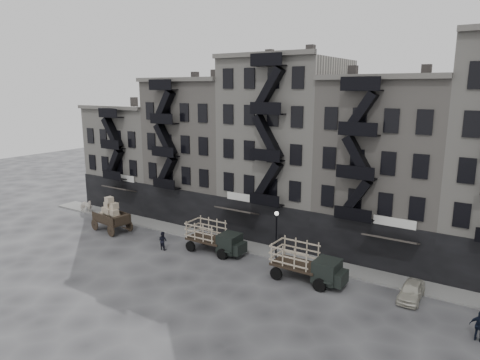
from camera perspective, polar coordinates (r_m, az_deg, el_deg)
The scene contains 15 objects.
ground at distance 36.74m, azimuth -1.38°, elevation -10.86°, with size 140.00×140.00×0.00m, color #38383A.
sidewalk at distance 39.63m, azimuth 1.74°, elevation -8.98°, with size 55.00×2.50×0.15m, color slate.
building_west at distance 55.01m, azimuth -12.84°, elevation 3.13°, with size 10.00×11.35×13.20m.
building_midwest at distance 48.14m, azimuth -4.59°, elevation 3.94°, with size 10.00×11.35×16.20m.
building_center at distance 42.66m, azimuth 6.09°, elevation 4.20°, with size 10.00×11.35×18.20m.
building_mideast at distance 39.34m, azimuth 19.12°, elevation 1.44°, with size 10.00×11.35×16.20m.
lamp_post at distance 36.36m, azimuth 4.87°, elevation -6.46°, with size 0.36×0.36×4.28m.
horse at distance 53.20m, azimuth -19.88°, elevation -3.31°, with size 0.90×1.97×1.66m, color silver.
wagon at distance 45.65m, azimuth -16.93°, elevation -4.08°, with size 4.43×2.79×3.52m.
stake_truck_west at distance 38.31m, azimuth -3.43°, elevation -7.37°, with size 5.53×2.36×2.75m.
stake_truck_east at distance 33.16m, azimuth 8.83°, elevation -10.59°, with size 5.71×2.42×2.85m.
car_east at distance 32.82m, azimuth 21.87°, elevation -13.56°, with size 1.44×3.57×1.22m, color #B8B5A5.
pedestrian_west at distance 48.14m, azimuth -16.35°, elevation -4.50°, with size 0.70×0.46×1.93m, color black.
pedestrian_mid at distance 39.68m, azimuth -10.25°, elevation -7.96°, with size 0.82×0.64×1.69m, color black.
policeman at distance 29.52m, azimuth 29.34°, elevation -16.63°, with size 1.08×0.45×1.85m, color black.
Camera 1 is at (19.25, -27.79, 14.39)m, focal length 32.00 mm.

